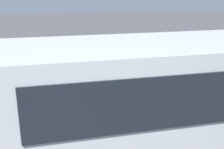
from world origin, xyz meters
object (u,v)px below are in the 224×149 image
object	(u,v)px
tour_bus	(191,107)
spectator_far_left	(185,87)
spectator_left	(166,94)
stunt_motorcycle	(46,63)
spectator_centre	(130,94)
parked_motorcycle_silver	(125,120)
traffic_cone	(100,72)

from	to	relation	value
tour_bus	spectator_far_left	size ratio (longest dim) A/B	5.02
spectator_far_left	spectator_left	distance (m)	0.94
tour_bus	stunt_motorcycle	distance (m)	8.13
spectator_far_left	spectator_centre	size ratio (longest dim) A/B	1.00
parked_motorcycle_silver	traffic_cone	size ratio (longest dim) A/B	3.26
tour_bus	spectator_left	distance (m)	2.48
stunt_motorcycle	traffic_cone	bearing A→B (deg)	-173.87
stunt_motorcycle	traffic_cone	xyz separation A→B (m)	(-2.57, -0.28, -0.70)
spectator_far_left	traffic_cone	xyz separation A→B (m)	(2.14, -4.86, -0.77)
spectator_far_left	traffic_cone	size ratio (longest dim) A/B	2.86
tour_bus	spectator_centre	distance (m)	2.68
stunt_motorcycle	traffic_cone	distance (m)	2.68
tour_bus	spectator_left	bearing A→B (deg)	-99.23
spectator_far_left	spectator_centre	xyz separation A→B (m)	(2.06, 0.25, 0.01)
spectator_far_left	spectator_left	bearing A→B (deg)	23.62
spectator_far_left	spectator_centre	world-z (taller)	spectator_centre
tour_bus	parked_motorcycle_silver	world-z (taller)	tour_bus
spectator_left	spectator_centre	size ratio (longest dim) A/B	0.95
spectator_left	tour_bus	bearing A→B (deg)	80.77
traffic_cone	spectator_centre	bearing A→B (deg)	90.83
stunt_motorcycle	tour_bus	bearing A→B (deg)	115.30
traffic_cone	spectator_far_left	bearing A→B (deg)	113.73
spectator_left	traffic_cone	xyz separation A→B (m)	(1.28, -5.24, -0.72)
spectator_left	stunt_motorcycle	xyz separation A→B (m)	(3.85, -4.96, -0.02)
parked_motorcycle_silver	stunt_motorcycle	xyz separation A→B (m)	(2.36, -5.43, 0.52)
parked_motorcycle_silver	traffic_cone	xyz separation A→B (m)	(-0.21, -5.70, -0.18)
tour_bus	spectator_centre	bearing A→B (deg)	-71.77
tour_bus	parked_motorcycle_silver	bearing A→B (deg)	-59.83
spectator_far_left	tour_bus	bearing A→B (deg)	65.60
tour_bus	spectator_centre	size ratio (longest dim) A/B	5.01
tour_bus	spectator_centre	xyz separation A→B (m)	(0.82, -2.49, -0.55)
tour_bus	spectator_left	size ratio (longest dim) A/B	5.27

